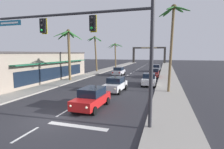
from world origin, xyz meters
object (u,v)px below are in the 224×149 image
object	(u,v)px
town_gateway_arch	(149,53)
sedan_lead_at_stop_bar	(92,98)
sedan_oncoming_far	(119,71)
sedan_parked_far_kerb	(156,68)
traffic_signal_mast	(97,37)
sedan_third_in_queue	(116,84)
palm_left_third	(95,47)
sedan_parked_nearest_kerb	(149,79)
palm_left_second	(69,45)
palm_right_second	(173,29)
storefront_strip_left	(38,66)
sedan_parked_mid_kerb	(154,73)
palm_left_farthest	(115,50)

from	to	relation	value
town_gateway_arch	sedan_lead_at_stop_bar	bearing A→B (deg)	-88.63
sedan_oncoming_far	sedan_parked_far_kerb	xyz separation A→B (m)	(6.84, 9.81, 0.00)
traffic_signal_mast	sedan_oncoming_far	xyz separation A→B (m)	(-4.87, 24.05, -4.61)
sedan_third_in_queue	palm_left_third	size ratio (longest dim) A/B	0.53
sedan_oncoming_far	sedan_parked_nearest_kerb	xyz separation A→B (m)	(6.84, -9.45, 0.00)
sedan_lead_at_stop_bar	palm_left_second	size ratio (longest dim) A/B	0.55
sedan_lead_at_stop_bar	palm_left_second	distance (m)	16.17
palm_right_second	storefront_strip_left	size ratio (longest dim) A/B	0.47
sedan_parked_mid_kerb	palm_left_second	distance (m)	15.91
sedan_parked_mid_kerb	storefront_strip_left	bearing A→B (deg)	-151.88
sedan_parked_nearest_kerb	storefront_strip_left	world-z (taller)	storefront_strip_left
sedan_lead_at_stop_bar	town_gateway_arch	world-z (taller)	town_gateway_arch
sedan_parked_far_kerb	palm_left_farthest	xyz separation A→B (m)	(-13.04, 9.61, 4.48)
storefront_strip_left	sedan_parked_mid_kerb	bearing A→B (deg)	28.12
sedan_parked_mid_kerb	palm_left_second	world-z (taller)	palm_left_second
palm_left_farthest	palm_right_second	distance (m)	36.53
sedan_third_in_queue	town_gateway_arch	size ratio (longest dim) A/B	0.31
traffic_signal_mast	palm_left_second	distance (m)	18.54
sedan_third_in_queue	palm_left_farthest	size ratio (longest dim) A/B	0.59
sedan_third_in_queue	palm_left_third	bearing A→B (deg)	118.12
palm_left_second	town_gateway_arch	size ratio (longest dim) A/B	0.56
sedan_oncoming_far	palm_left_farthest	xyz separation A→B (m)	(-6.20, 19.42, 4.48)
sedan_oncoming_far	traffic_signal_mast	bearing A→B (deg)	-78.56
sedan_third_in_queue	palm_left_second	world-z (taller)	palm_left_second
sedan_parked_far_kerb	palm_left_farthest	bearing A→B (deg)	143.63
palm_left_third	traffic_signal_mast	bearing A→B (deg)	-67.66
sedan_parked_nearest_kerb	sedan_parked_far_kerb	size ratio (longest dim) A/B	1.00
palm_left_third	storefront_strip_left	distance (m)	16.40
palm_right_second	storefront_strip_left	xyz separation A→B (m)	(-20.33, 3.09, -4.70)
sedan_parked_far_kerb	palm_left_third	xyz separation A→B (m)	(-13.99, -4.63, 5.08)
sedan_oncoming_far	palm_right_second	xyz separation A→B (m)	(9.56, -13.49, 6.17)
sedan_oncoming_far	palm_left_second	size ratio (longest dim) A/B	0.54
sedan_oncoming_far	storefront_strip_left	bearing A→B (deg)	-135.96
sedan_third_in_queue	palm_left_third	world-z (taller)	palm_left_third
sedan_parked_mid_kerb	sedan_parked_far_kerb	size ratio (longest dim) A/B	0.99
sedan_parked_far_kerb	palm_left_third	distance (m)	15.59
storefront_strip_left	palm_left_second	bearing A→B (deg)	16.61
palm_right_second	sedan_parked_nearest_kerb	bearing A→B (deg)	123.97
sedan_parked_far_kerb	storefront_strip_left	world-z (taller)	storefront_strip_left
sedan_lead_at_stop_bar	sedan_parked_far_kerb	size ratio (longest dim) A/B	1.00
storefront_strip_left	town_gateway_arch	world-z (taller)	town_gateway_arch
sedan_third_in_queue	palm_left_farthest	world-z (taller)	palm_left_farthest
sedan_oncoming_far	storefront_strip_left	distance (m)	15.05
sedan_parked_nearest_kerb	palm_left_third	xyz separation A→B (m)	(-13.99, 14.63, 5.08)
sedan_parked_far_kerb	town_gateway_arch	bearing A→B (deg)	97.94
sedan_parked_mid_kerb	palm_left_second	xyz separation A→B (m)	(-12.84, -8.01, 4.92)
sedan_parked_mid_kerb	sedan_parked_far_kerb	bearing A→B (deg)	90.57
palm_left_third	palm_left_farthest	bearing A→B (deg)	86.20
sedan_oncoming_far	palm_left_farthest	distance (m)	20.87
sedan_third_in_queue	palm_left_third	distance (m)	23.05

